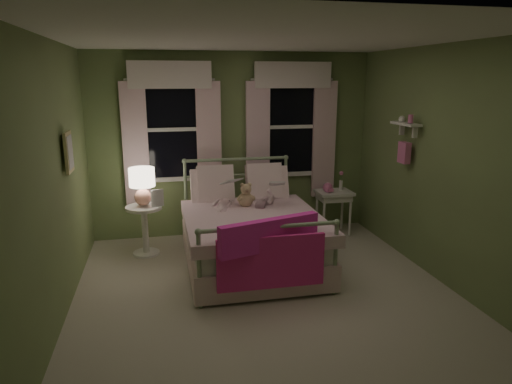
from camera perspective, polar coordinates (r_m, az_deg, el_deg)
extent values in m
plane|color=beige|center=(4.98, 1.29, -12.62)|extent=(4.20, 4.20, 0.00)
plane|color=white|center=(4.47, 1.48, 18.70)|extent=(4.20, 4.20, 0.00)
plane|color=#769257|center=(6.58, -2.91, 5.85)|extent=(4.00, 0.00, 4.00)
plane|color=#769257|center=(2.63, 12.17, -7.12)|extent=(4.00, 0.00, 4.00)
plane|color=#769257|center=(4.53, -24.03, 0.88)|extent=(0.00, 4.20, 4.20)
plane|color=#769257|center=(5.38, 22.62, 2.92)|extent=(0.00, 4.20, 4.20)
cube|color=white|center=(5.56, -0.70, -5.02)|extent=(1.44, 1.94, 0.26)
cube|color=white|center=(5.64, -0.69, -7.32)|extent=(1.54, 2.02, 0.30)
cube|color=white|center=(5.37, -0.38, -3.72)|extent=(1.58, 1.75, 0.14)
cylinder|color=#9EB793|center=(5.52, -7.78, -6.65)|extent=(0.04, 1.90, 0.04)
cylinder|color=#9EB793|center=(5.77, 6.07, -5.65)|extent=(0.04, 1.90, 0.04)
cylinder|color=#9EB793|center=(6.35, -8.74, -1.28)|extent=(0.04, 0.04, 1.15)
cylinder|color=#9EB793|center=(6.58, 3.68, -0.61)|extent=(0.04, 0.04, 1.15)
sphere|color=#9EB793|center=(6.23, -8.94, 3.83)|extent=(0.07, 0.07, 0.07)
sphere|color=#9EB793|center=(6.46, 3.76, 4.33)|extent=(0.07, 0.07, 0.07)
cylinder|color=#9EB793|center=(6.31, -2.47, 4.11)|extent=(1.42, 0.04, 0.04)
cylinder|color=#9EB793|center=(6.35, -2.45, 2.15)|extent=(1.38, 0.03, 0.03)
cylinder|color=#9EB793|center=(4.58, -7.09, -9.71)|extent=(0.04, 0.04, 0.80)
cylinder|color=#9EB793|center=(4.89, 9.88, -8.23)|extent=(0.04, 0.04, 0.80)
sphere|color=#9EB793|center=(4.44, -7.25, -4.97)|extent=(0.07, 0.07, 0.07)
sphere|color=#9EB793|center=(4.76, 10.08, -3.76)|extent=(0.07, 0.07, 0.07)
cylinder|color=#9EB793|center=(4.54, 1.73, -4.40)|extent=(1.42, 0.04, 0.04)
cube|color=white|center=(6.06, -5.55, 0.27)|extent=(0.55, 0.32, 0.57)
cube|color=white|center=(6.19, 1.45, 0.62)|extent=(0.55, 0.32, 0.57)
cube|color=white|center=(6.05, -5.09, 1.03)|extent=(0.48, 0.30, 0.51)
cube|color=white|center=(6.16, 1.00, 1.33)|extent=(0.48, 0.30, 0.51)
cube|color=#F730B5|center=(4.57, 1.72, -5.35)|extent=(1.08, 0.41, 0.32)
cube|color=#EF2E92|center=(4.60, 1.91, -8.80)|extent=(1.10, 0.05, 0.55)
imported|color=#F7D1DD|center=(5.80, -4.31, 1.25)|extent=(0.31, 0.23, 0.77)
imported|color=#F7D1DD|center=(5.90, 1.09, 1.27)|extent=(0.44, 0.40, 0.72)
imported|color=beige|center=(5.55, -3.96, 0.75)|extent=(0.23, 0.18, 0.26)
imported|color=beige|center=(5.67, 1.66, 0.61)|extent=(0.22, 0.15, 0.26)
sphere|color=tan|center=(5.75, -1.30, -0.95)|extent=(0.19, 0.19, 0.19)
sphere|color=tan|center=(5.69, -1.27, 0.36)|extent=(0.14, 0.14, 0.14)
sphere|color=tan|center=(5.67, -1.72, 0.88)|extent=(0.05, 0.05, 0.05)
sphere|color=tan|center=(5.69, -0.83, 0.92)|extent=(0.05, 0.05, 0.05)
sphere|color=tan|center=(5.70, -2.03, -0.88)|extent=(0.07, 0.07, 0.07)
sphere|color=tan|center=(5.73, -0.46, -0.79)|extent=(0.07, 0.07, 0.07)
sphere|color=#8C6B51|center=(5.64, -1.16, 0.18)|extent=(0.05, 0.05, 0.05)
cylinder|color=white|center=(5.99, -13.86, -1.92)|extent=(0.46, 0.46, 0.04)
cylinder|color=white|center=(6.08, -13.69, -4.73)|extent=(0.08, 0.08, 0.60)
cylinder|color=white|center=(6.19, -13.53, -7.41)|extent=(0.34, 0.34, 0.03)
sphere|color=#F0A28E|center=(5.96, -13.94, -0.63)|extent=(0.21, 0.21, 0.21)
cylinder|color=pink|center=(5.93, -14.01, 0.49)|extent=(0.03, 0.03, 0.13)
cylinder|color=#FFEAC6|center=(5.90, -14.09, 1.82)|extent=(0.32, 0.32, 0.24)
imported|color=beige|center=(5.91, -12.93, -1.82)|extent=(0.22, 0.26, 0.02)
cube|color=white|center=(6.69, 9.74, -0.06)|extent=(0.50, 0.40, 0.04)
cube|color=white|center=(6.70, 9.71, -0.64)|extent=(0.44, 0.34, 0.08)
cylinder|color=white|center=(6.57, 8.48, -3.17)|extent=(0.04, 0.04, 0.60)
cylinder|color=white|center=(6.72, 11.68, -2.93)|extent=(0.04, 0.04, 0.60)
cylinder|color=white|center=(6.84, 7.61, -2.45)|extent=(0.04, 0.04, 0.60)
cylinder|color=white|center=(6.98, 10.70, -2.23)|extent=(0.04, 0.04, 0.60)
sphere|color=pink|center=(6.63, 8.96, 0.56)|extent=(0.14, 0.14, 0.14)
cube|color=pink|center=(6.56, 9.24, 0.21)|extent=(0.11, 0.07, 0.04)
cylinder|color=white|center=(6.76, 10.56, 0.83)|extent=(0.05, 0.05, 0.14)
cylinder|color=#4C7F3F|center=(6.73, 10.60, 1.74)|extent=(0.01, 0.01, 0.12)
sphere|color=pink|center=(6.72, 10.63, 2.33)|extent=(0.06, 0.06, 0.06)
cube|color=black|center=(6.46, -10.45, 7.71)|extent=(0.76, 0.02, 1.35)
cube|color=white|center=(6.40, -10.73, 13.93)|extent=(0.84, 0.05, 0.06)
cube|color=white|center=(6.55, -10.17, 1.59)|extent=(0.84, 0.05, 0.06)
cube|color=white|center=(6.44, -14.03, 7.51)|extent=(0.06, 0.05, 1.40)
cube|color=white|center=(6.46, -6.86, 7.84)|extent=(0.06, 0.05, 1.40)
cube|color=white|center=(6.44, -10.44, 7.69)|extent=(0.76, 0.04, 0.05)
cube|color=white|center=(6.42, -14.83, 5.64)|extent=(0.34, 0.06, 1.70)
cube|color=silver|center=(6.45, -5.88, 6.07)|extent=(0.34, 0.06, 1.70)
cube|color=white|center=(6.33, -10.72, 14.20)|extent=(1.10, 0.08, 0.36)
cylinder|color=white|center=(6.37, -10.71, 13.66)|extent=(1.20, 0.03, 0.03)
cube|color=black|center=(6.72, 4.32, 8.15)|extent=(0.76, 0.02, 1.35)
cube|color=white|center=(6.67, 4.49, 14.12)|extent=(0.84, 0.05, 0.06)
cube|color=white|center=(6.81, 4.26, 2.26)|extent=(0.84, 0.05, 0.06)
cube|color=white|center=(6.60, 1.01, 8.08)|extent=(0.06, 0.05, 1.40)
cube|color=white|center=(6.83, 7.63, 8.15)|extent=(0.06, 0.05, 1.40)
cube|color=white|center=(6.71, 4.37, 8.13)|extent=(0.76, 0.04, 0.05)
cube|color=white|center=(6.56, 0.24, 6.28)|extent=(0.34, 0.06, 1.70)
cube|color=silver|center=(6.84, 8.49, 6.45)|extent=(0.34, 0.06, 1.70)
cube|color=white|center=(6.61, 4.66, 14.38)|extent=(1.10, 0.08, 0.36)
cylinder|color=white|center=(6.65, 4.55, 13.86)|extent=(1.20, 0.03, 0.03)
cube|color=white|center=(5.85, 18.22, 8.09)|extent=(0.15, 0.50, 0.03)
cube|color=white|center=(5.75, 19.25, 7.11)|extent=(0.06, 0.03, 0.14)
cube|color=white|center=(6.01, 17.77, 7.49)|extent=(0.06, 0.03, 0.14)
cylinder|color=pink|center=(5.76, 18.77, 8.66)|extent=(0.06, 0.06, 0.10)
sphere|color=white|center=(5.93, 17.77, 8.68)|extent=(0.08, 0.08, 0.08)
cube|color=pink|center=(5.90, 18.04, 4.71)|extent=(0.08, 0.18, 0.26)
cube|color=beige|center=(5.07, -22.38, 4.63)|extent=(0.03, 0.32, 0.42)
cube|color=silver|center=(5.06, -22.21, 4.64)|extent=(0.01, 0.25, 0.34)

